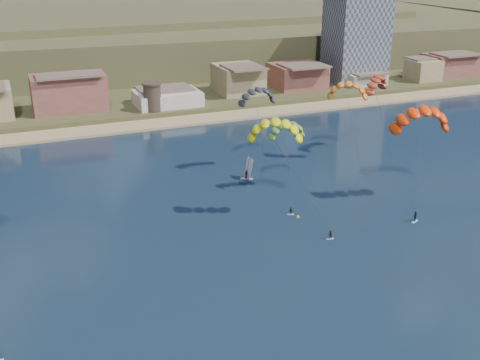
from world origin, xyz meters
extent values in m
plane|color=black|center=(0.00, 0.00, 0.00)|extent=(2400.00, 2400.00, 0.00)
cube|color=tan|center=(0.00, 106.00, 0.25)|extent=(2200.00, 12.00, 0.90)
cube|color=#4D4A2A|center=(0.00, 560.00, 0.00)|extent=(2200.00, 900.00, 4.00)
cube|color=brown|center=(40.00, 220.00, 9.50)|extent=(320.00, 150.00, 15.00)
cube|color=gray|center=(85.00, 128.00, 17.00)|extent=(20.00, 16.00, 30.00)
cylinder|color=#47382D|center=(5.00, 114.00, 6.00)|extent=(5.20, 5.20, 8.00)
cylinder|color=#47382D|center=(5.00, 114.00, 10.30)|extent=(5.82, 5.82, 0.60)
cube|color=silver|center=(13.55, 23.00, 0.05)|extent=(1.41, 0.61, 0.09)
imported|color=black|center=(13.55, 23.00, 0.88)|extent=(0.85, 0.70, 1.57)
cylinder|color=#262626|center=(10.98, 29.27, 8.12)|extent=(0.05, 0.05, 19.66)
cube|color=silver|center=(32.01, 23.12, 0.06)|extent=(1.77, 1.22, 0.11)
imported|color=black|center=(32.01, 23.12, 1.10)|extent=(1.25, 0.94, 1.97)
cylinder|color=#262626|center=(35.13, 27.66, 8.03)|extent=(0.05, 0.05, 17.46)
cube|color=silver|center=(11.79, 34.82, 0.04)|extent=(1.34, 0.86, 0.09)
imported|color=black|center=(11.79, 34.82, 0.83)|extent=(1.10, 0.88, 1.48)
cylinder|color=#262626|center=(14.17, 40.85, 6.26)|extent=(0.05, 0.05, 16.76)
cylinder|color=#262626|center=(15.60, 55.95, 8.02)|extent=(0.04, 0.04, 17.39)
cylinder|color=#262626|center=(38.11, 54.45, 7.81)|extent=(0.04, 0.04, 17.03)
cylinder|color=#262626|center=(47.99, 57.55, 7.86)|extent=(0.04, 0.04, 17.10)
cube|color=silver|center=(11.20, 55.46, 0.07)|extent=(2.67, 2.20, 0.14)
imported|color=black|center=(11.20, 55.46, 1.11)|extent=(1.14, 1.06, 1.95)
cube|color=white|center=(11.65, 55.46, 2.51)|extent=(2.55, 3.01, 4.65)
sphere|color=gold|center=(12.43, 33.10, 0.11)|extent=(0.66, 0.66, 0.66)
camera|label=1|loc=(-36.46, -56.95, 47.90)|focal=43.93mm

